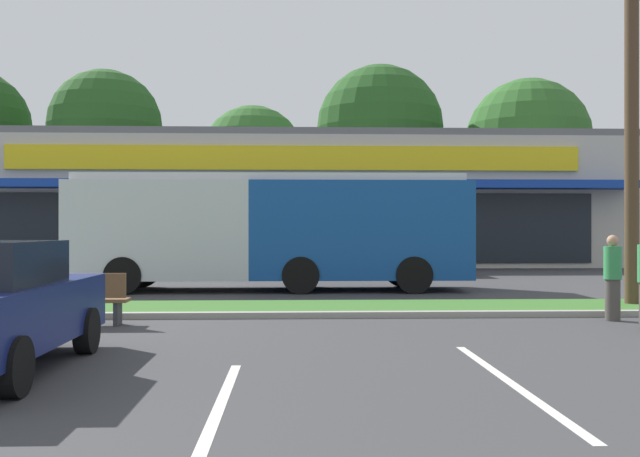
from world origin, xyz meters
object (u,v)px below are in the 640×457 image
Objects in this scene: city_bus at (271,228)px; pedestrian_by_pole at (613,278)px; car_2 at (396,254)px; bus_stop_bench at (82,298)px; utility_pole at (625,60)px; car_1 at (240,255)px.

pedestrian_by_pole is at bearing 134.01° from city_bus.
car_2 is 13.26m from pedestrian_by_pole.
city_bus reaches higher than pedestrian_by_pole.
car_2 reaches higher than bus_stop_bench.
car_2 is at bearing 106.93° from utility_pole.
city_bus reaches higher than car_2.
bus_stop_bench is 13.64m from car_1.
utility_pole is 0.91× the size of city_bus.
utility_pole is at bearing -50.76° from car_1.
bus_stop_bench is (-3.16, -7.32, -1.26)m from city_bus.
bus_stop_bench is at bearing -5.72° from pedestrian_by_pole.
car_1 is at bearing -66.46° from pedestrian_by_pole.
pedestrian_by_pole is at bearing -120.93° from utility_pole.
car_2 is (-3.38, 11.11, -4.60)m from utility_pole.
bus_stop_bench is 15.43m from car_2.
car_2 is 2.93× the size of pedestrian_by_pole.
pedestrian_by_pole is at bearing -58.76° from car_1.
car_1 is 2.70× the size of pedestrian_by_pole.
utility_pole is 5.12m from pedestrian_by_pole.
city_bus is 6.95× the size of bus_stop_bench.
utility_pole is 6.32× the size of bus_stop_bench.
utility_pole is at bearing -73.07° from car_2.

